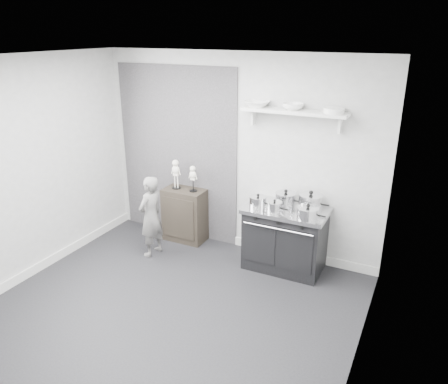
{
  "coord_description": "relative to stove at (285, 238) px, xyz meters",
  "views": [
    {
      "loc": [
        2.36,
        -3.41,
        2.95
      ],
      "look_at": [
        0.22,
        0.95,
        1.13
      ],
      "focal_mm": 35.0,
      "sensor_mm": 36.0,
      "label": 1
    }
  ],
  "objects": [
    {
      "name": "ground",
      "position": [
        -0.84,
        -1.48,
        -0.42
      ],
      "size": [
        4.0,
        4.0,
        0.0
      ],
      "primitive_type": "plane",
      "color": "black",
      "rests_on": "ground"
    },
    {
      "name": "pot_back_right",
      "position": [
        0.27,
        0.11,
        0.51
      ],
      "size": [
        0.39,
        0.3,
        0.25
      ],
      "color": "silver",
      "rests_on": "stove"
    },
    {
      "name": "pot_front_left",
      "position": [
        -0.35,
        -0.1,
        0.48
      ],
      "size": [
        0.31,
        0.22,
        0.18
      ],
      "color": "silver",
      "rests_on": "stove"
    },
    {
      "name": "child",
      "position": [
        -1.76,
        -0.46,
        0.15
      ],
      "size": [
        0.31,
        0.44,
        1.14
      ],
      "primitive_type": "imported",
      "rotation": [
        0.0,
        0.0,
        -1.68
      ],
      "color": "slate",
      "rests_on": "ground"
    },
    {
      "name": "bowl_small",
      "position": [
        -0.05,
        0.19,
        1.66
      ],
      "size": [
        0.25,
        0.25,
        0.08
      ],
      "primitive_type": "imported",
      "color": "white",
      "rests_on": "wall_shelf"
    },
    {
      "name": "pot_front_center",
      "position": [
        -0.1,
        -0.17,
        0.48
      ],
      "size": [
        0.28,
        0.19,
        0.17
      ],
      "color": "silver",
      "rests_on": "stove"
    },
    {
      "name": "room_shell",
      "position": [
        -0.93,
        -1.33,
        1.22
      ],
      "size": [
        4.02,
        3.62,
        2.71
      ],
      "color": "#A2A29F",
      "rests_on": "ground"
    },
    {
      "name": "plate_stack",
      "position": [
        0.44,
        0.19,
        1.65
      ],
      "size": [
        0.24,
        0.24,
        0.06
      ],
      "primitive_type": "cylinder",
      "color": "white",
      "rests_on": "wall_shelf"
    },
    {
      "name": "skeleton_full",
      "position": [
        -1.71,
        0.13,
        0.62
      ],
      "size": [
        0.14,
        0.09,
        0.49
      ],
      "primitive_type": null,
      "color": "silver",
      "rests_on": "side_cabinet"
    },
    {
      "name": "pot_back_left",
      "position": [
        -0.06,
        0.12,
        0.5
      ],
      "size": [
        0.35,
        0.27,
        0.21
      ],
      "color": "silver",
      "rests_on": "stove"
    },
    {
      "name": "side_cabinet",
      "position": [
        -1.58,
        0.13,
        -0.03
      ],
      "size": [
        0.61,
        0.35,
        0.79
      ],
      "primitive_type": "cube",
      "color": "black",
      "rests_on": "ground"
    },
    {
      "name": "skeleton_torso",
      "position": [
        -1.43,
        0.13,
        0.58
      ],
      "size": [
        0.12,
        0.08,
        0.43
      ],
      "primitive_type": null,
      "color": "silver",
      "rests_on": "side_cabinet"
    },
    {
      "name": "wall_shelf",
      "position": [
        -0.04,
        0.2,
        1.59
      ],
      "size": [
        1.3,
        0.26,
        0.24
      ],
      "color": "silver",
      "rests_on": "room_shell"
    },
    {
      "name": "pot_front_right",
      "position": [
        0.32,
        -0.18,
        0.49
      ],
      "size": [
        0.35,
        0.26,
        0.19
      ],
      "color": "silver",
      "rests_on": "stove"
    },
    {
      "name": "stove",
      "position": [
        0.0,
        0.0,
        0.0
      ],
      "size": [
        1.04,
        0.65,
        0.83
      ],
      "color": "black",
      "rests_on": "ground"
    },
    {
      "name": "bowl_large",
      "position": [
        -0.51,
        0.19,
        1.66
      ],
      "size": [
        0.31,
        0.31,
        0.08
      ],
      "primitive_type": "imported",
      "color": "white",
      "rests_on": "wall_shelf"
    }
  ]
}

